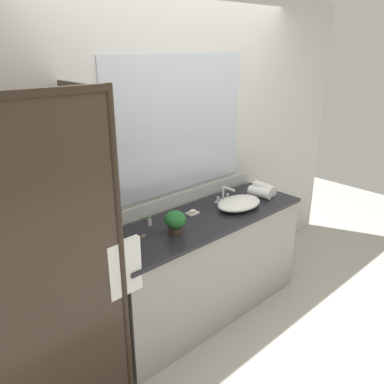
{
  "coord_description": "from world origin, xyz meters",
  "views": [
    {
      "loc": [
        -1.95,
        -1.96,
        2.16
      ],
      "look_at": [
        -0.15,
        0.0,
        1.15
      ],
      "focal_mm": 35.89,
      "sensor_mm": 36.0,
      "label": 1
    }
  ],
  "objects_px": {
    "sink_basin": "(239,203)",
    "faucet": "(224,196)",
    "rolled_towel_middle": "(260,192)",
    "rolled_towel_near_edge": "(264,188)",
    "amenity_bottle_body_wash": "(150,221)",
    "potted_plant": "(175,221)",
    "soap_dish": "(192,212)",
    "amenity_bottle_conditioner": "(135,259)"
  },
  "relations": [
    {
      "from": "soap_dish",
      "to": "rolled_towel_near_edge",
      "type": "bearing_deg",
      "value": -7.35
    },
    {
      "from": "soap_dish",
      "to": "rolled_towel_near_edge",
      "type": "xyz_separation_m",
      "value": [
        0.8,
        -0.1,
        0.03
      ]
    },
    {
      "from": "sink_basin",
      "to": "soap_dish",
      "type": "relative_size",
      "value": 4.22
    },
    {
      "from": "rolled_towel_near_edge",
      "to": "amenity_bottle_body_wash",
      "type": "bearing_deg",
      "value": 172.07
    },
    {
      "from": "sink_basin",
      "to": "potted_plant",
      "type": "height_order",
      "value": "potted_plant"
    },
    {
      "from": "sink_basin",
      "to": "faucet",
      "type": "xyz_separation_m",
      "value": [
        0.0,
        0.17,
        0.01
      ]
    },
    {
      "from": "rolled_towel_middle",
      "to": "amenity_bottle_body_wash",
      "type": "bearing_deg",
      "value": 169.43
    },
    {
      "from": "sink_basin",
      "to": "amenity_bottle_body_wash",
      "type": "height_order",
      "value": "sink_basin"
    },
    {
      "from": "amenity_bottle_body_wash",
      "to": "amenity_bottle_conditioner",
      "type": "height_order",
      "value": "amenity_bottle_conditioner"
    },
    {
      "from": "rolled_towel_middle",
      "to": "potted_plant",
      "type": "bearing_deg",
      "value": -178.61
    },
    {
      "from": "faucet",
      "to": "soap_dish",
      "type": "distance_m",
      "value": 0.38
    },
    {
      "from": "sink_basin",
      "to": "faucet",
      "type": "distance_m",
      "value": 0.17
    },
    {
      "from": "amenity_bottle_conditioner",
      "to": "rolled_towel_near_edge",
      "type": "relative_size",
      "value": 0.35
    },
    {
      "from": "sink_basin",
      "to": "rolled_towel_near_edge",
      "type": "relative_size",
      "value": 1.88
    },
    {
      "from": "rolled_towel_near_edge",
      "to": "rolled_towel_middle",
      "type": "bearing_deg",
      "value": -162.13
    },
    {
      "from": "sink_basin",
      "to": "rolled_towel_middle",
      "type": "xyz_separation_m",
      "value": [
        0.31,
        0.03,
        0.01
      ]
    },
    {
      "from": "amenity_bottle_body_wash",
      "to": "amenity_bottle_conditioner",
      "type": "bearing_deg",
      "value": -135.93
    },
    {
      "from": "potted_plant",
      "to": "faucet",
      "type": "bearing_deg",
      "value": 13.59
    },
    {
      "from": "amenity_bottle_conditioner",
      "to": "rolled_towel_near_edge",
      "type": "distance_m",
      "value": 1.59
    },
    {
      "from": "faucet",
      "to": "amenity_bottle_body_wash",
      "type": "xyz_separation_m",
      "value": [
        -0.76,
        0.06,
        -0.01
      ]
    },
    {
      "from": "sink_basin",
      "to": "faucet",
      "type": "bearing_deg",
      "value": 90.0
    },
    {
      "from": "faucet",
      "to": "soap_dish",
      "type": "bearing_deg",
      "value": -179.28
    },
    {
      "from": "sink_basin",
      "to": "rolled_towel_near_edge",
      "type": "xyz_separation_m",
      "value": [
        0.42,
        0.07,
        0.01
      ]
    },
    {
      "from": "faucet",
      "to": "rolled_towel_near_edge",
      "type": "xyz_separation_m",
      "value": [
        0.42,
        -0.11,
        -0.0
      ]
    },
    {
      "from": "amenity_bottle_body_wash",
      "to": "rolled_towel_near_edge",
      "type": "xyz_separation_m",
      "value": [
        1.18,
        -0.16,
        0.01
      ]
    },
    {
      "from": "amenity_bottle_conditioner",
      "to": "rolled_towel_near_edge",
      "type": "xyz_separation_m",
      "value": [
        1.57,
        0.22,
        0.01
      ]
    },
    {
      "from": "rolled_towel_near_edge",
      "to": "rolled_towel_middle",
      "type": "xyz_separation_m",
      "value": [
        -0.11,
        -0.04,
        -0.0
      ]
    },
    {
      "from": "sink_basin",
      "to": "rolled_towel_middle",
      "type": "distance_m",
      "value": 0.32
    },
    {
      "from": "faucet",
      "to": "rolled_towel_middle",
      "type": "xyz_separation_m",
      "value": [
        0.31,
        -0.14,
        -0.0
      ]
    },
    {
      "from": "sink_basin",
      "to": "rolled_towel_middle",
      "type": "height_order",
      "value": "rolled_towel_middle"
    },
    {
      "from": "amenity_bottle_body_wash",
      "to": "rolled_towel_middle",
      "type": "relative_size",
      "value": 0.36
    },
    {
      "from": "potted_plant",
      "to": "amenity_bottle_body_wash",
      "type": "relative_size",
      "value": 2.32
    },
    {
      "from": "soap_dish",
      "to": "amenity_bottle_conditioner",
      "type": "height_order",
      "value": "amenity_bottle_conditioner"
    },
    {
      "from": "faucet",
      "to": "amenity_bottle_body_wash",
      "type": "height_order",
      "value": "faucet"
    },
    {
      "from": "amenity_bottle_body_wash",
      "to": "sink_basin",
      "type": "bearing_deg",
      "value": -16.87
    },
    {
      "from": "potted_plant",
      "to": "amenity_bottle_conditioner",
      "type": "distance_m",
      "value": 0.49
    },
    {
      "from": "rolled_towel_near_edge",
      "to": "soap_dish",
      "type": "bearing_deg",
      "value": 172.65
    },
    {
      "from": "potted_plant",
      "to": "rolled_towel_middle",
      "type": "distance_m",
      "value": 1.01
    },
    {
      "from": "soap_dish",
      "to": "sink_basin",
      "type": "bearing_deg",
      "value": -24.18
    },
    {
      "from": "soap_dish",
      "to": "amenity_bottle_body_wash",
      "type": "bearing_deg",
      "value": 170.87
    },
    {
      "from": "potted_plant",
      "to": "rolled_towel_near_edge",
      "type": "distance_m",
      "value": 1.12
    },
    {
      "from": "faucet",
      "to": "rolled_towel_near_edge",
      "type": "height_order",
      "value": "faucet"
    }
  ]
}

